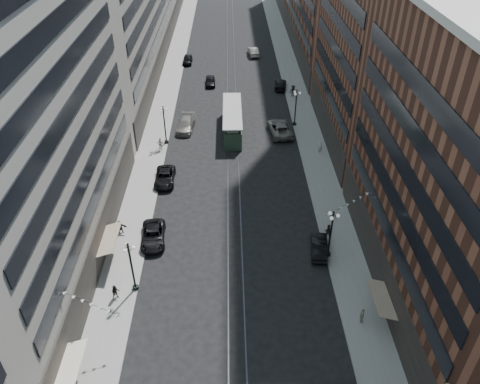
{
  "coord_description": "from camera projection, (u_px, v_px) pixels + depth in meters",
  "views": [
    {
      "loc": [
        -0.31,
        -1.96,
        32.32
      ],
      "look_at": [
        0.58,
        36.22,
        5.0
      ],
      "focal_mm": 35.0,
      "sensor_mm": 36.0,
      "label": 1
    }
  ],
  "objects": [
    {
      "name": "ground",
      "position": [
        232.0,
        126.0,
        69.19
      ],
      "size": [
        220.0,
        220.0,
        0.0
      ],
      "primitive_type": "plane",
      "color": "black",
      "rests_on": "ground"
    },
    {
      "name": "sidewalk_west",
      "position": [
        165.0,
        98.0,
        77.07
      ],
      "size": [
        4.0,
        180.0,
        0.15
      ],
      "primitive_type": "cube",
      "color": "gray",
      "rests_on": "ground"
    },
    {
      "name": "sidewalk_east",
      "position": [
        298.0,
        97.0,
        77.48
      ],
      "size": [
        4.0,
        180.0,
        0.15
      ],
      "primitive_type": "cube",
      "color": "gray",
      "rests_on": "ground"
    },
    {
      "name": "rail_west",
      "position": [
        228.0,
        98.0,
        77.3
      ],
      "size": [
        0.12,
        180.0,
        0.02
      ],
      "primitive_type": "cube",
      "color": "#2D2D33",
      "rests_on": "ground"
    },
    {
      "name": "rail_east",
      "position": [
        236.0,
        98.0,
        77.33
      ],
      "size": [
        0.12,
        180.0,
        0.02
      ],
      "primitive_type": "cube",
      "color": "#2D2D33",
      "rests_on": "ground"
    },
    {
      "name": "building_west_mid",
      "position": [
        29.0,
        129.0,
        38.77
      ],
      "size": [
        8.0,
        36.0,
        28.0
      ],
      "primitive_type": "cube",
      "color": "gray",
      "rests_on": "ground"
    },
    {
      "name": "building_east_mid",
      "position": [
        452.0,
        177.0,
        36.51
      ],
      "size": [
        8.0,
        30.0,
        24.0
      ],
      "primitive_type": "cube",
      "color": "brown",
      "rests_on": "ground"
    },
    {
      "name": "lamppost_sw_far",
      "position": [
        131.0,
        265.0,
        41.19
      ],
      "size": [
        1.03,
        1.14,
        5.52
      ],
      "color": "black",
      "rests_on": "sidewalk_west"
    },
    {
      "name": "lamppost_sw_mid",
      "position": [
        165.0,
        124.0,
        63.15
      ],
      "size": [
        1.03,
        1.14,
        5.52
      ],
      "color": "black",
      "rests_on": "sidewalk_west"
    },
    {
      "name": "lamppost_se_far",
      "position": [
        331.0,
        232.0,
        44.79
      ],
      "size": [
        1.03,
        1.14,
        5.52
      ],
      "color": "black",
      "rests_on": "sidewalk_east"
    },
    {
      "name": "lamppost_se_mid",
      "position": [
        296.0,
        106.0,
        67.56
      ],
      "size": [
        1.03,
        1.14,
        5.52
      ],
      "color": "black",
      "rests_on": "sidewalk_east"
    },
    {
      "name": "streetcar",
      "position": [
        232.0,
        121.0,
        67.13
      ],
      "size": [
        2.64,
        11.95,
        3.31
      ],
      "color": "#243929",
      "rests_on": "ground"
    },
    {
      "name": "car_2",
      "position": [
        153.0,
        236.0,
        48.06
      ],
      "size": [
        2.76,
        5.28,
        1.42
      ],
      "primitive_type": "imported",
      "rotation": [
        0.0,
        0.0,
        0.08
      ],
      "color": "black",
      "rests_on": "ground"
    },
    {
      "name": "pedestrian_2",
      "position": [
        116.0,
        292.0,
        41.54
      ],
      "size": [
        0.84,
        0.66,
        1.52
      ],
      "primitive_type": "imported",
      "rotation": [
        0.0,
        0.0,
        0.39
      ],
      "color": "black",
      "rests_on": "sidewalk_west"
    },
    {
      "name": "pedestrian_4",
      "position": [
        362.0,
        315.0,
        39.41
      ],
      "size": [
        0.61,
        1.0,
        1.59
      ],
      "primitive_type": "imported",
      "rotation": [
        0.0,
        0.0,
        1.36
      ],
      "color": "#B7B298",
      "rests_on": "sidewalk_east"
    },
    {
      "name": "car_7",
      "position": [
        165.0,
        177.0,
        56.87
      ],
      "size": [
        2.42,
        5.08,
        1.4
      ],
      "primitive_type": "imported",
      "rotation": [
        0.0,
        0.0,
        0.02
      ],
      "color": "black",
      "rests_on": "ground"
    },
    {
      "name": "car_8",
      "position": [
        186.0,
        124.0,
        67.91
      ],
      "size": [
        2.72,
        5.7,
        1.6
      ],
      "primitive_type": "imported",
      "rotation": [
        0.0,
        0.0,
        -0.09
      ],
      "color": "slate",
      "rests_on": "ground"
    },
    {
      "name": "car_9",
      "position": [
        187.0,
        59.0,
        90.03
      ],
      "size": [
        1.8,
        4.34,
        1.47
      ],
      "primitive_type": "imported",
      "rotation": [
        0.0,
        0.0,
        -0.02
      ],
      "color": "black",
      "rests_on": "ground"
    },
    {
      "name": "car_10",
      "position": [
        319.0,
        246.0,
        46.68
      ],
      "size": [
        2.1,
        4.58,
        1.46
      ],
      "primitive_type": "imported",
      "rotation": [
        0.0,
        0.0,
        3.01
      ],
      "color": "black",
      "rests_on": "ground"
    },
    {
      "name": "car_11",
      "position": [
        280.0,
        128.0,
        66.86
      ],
      "size": [
        3.59,
        6.58,
        1.75
      ],
      "primitive_type": "imported",
      "rotation": [
        0.0,
        0.0,
        3.25
      ],
      "color": "slate",
      "rests_on": "ground"
    },
    {
      "name": "car_12",
      "position": [
        280.0,
        84.0,
        80.27
      ],
      "size": [
        2.52,
        5.0,
        1.39
      ],
      "primitive_type": "imported",
      "rotation": [
        0.0,
        0.0,
        3.02
      ],
      "color": "black",
      "rests_on": "ground"
    },
    {
      "name": "car_13",
      "position": [
        210.0,
        81.0,
        81.4
      ],
      "size": [
        1.8,
        4.19,
        1.41
      ],
      "primitive_type": "imported",
      "rotation": [
        0.0,
        0.0,
        0.03
      ],
      "color": "black",
      "rests_on": "ground"
    },
    {
      "name": "car_14",
      "position": [
        253.0,
        52.0,
        93.54
      ],
      "size": [
        2.22,
        4.99,
        1.59
      ],
      "primitive_type": "imported",
      "rotation": [
        0.0,
        0.0,
        3.26
      ],
      "color": "gray",
      "rests_on": "ground"
    },
    {
      "name": "pedestrian_5",
      "position": [
        120.0,
        227.0,
        48.88
      ],
      "size": [
        1.46,
        0.56,
        1.53
      ],
      "primitive_type": "imported",
      "rotation": [
        0.0,
        0.0,
        0.11
      ],
      "color": "black",
      "rests_on": "sidewalk_west"
    },
    {
      "name": "pedestrian_6",
      "position": [
        161.0,
        144.0,
        62.8
      ],
      "size": [
        1.12,
        0.76,
        1.75
      ],
      "primitive_type": "imported",
      "rotation": [
        0.0,
        0.0,
        2.83
      ],
      "color": "#B7AF97",
      "rests_on": "sidewalk_west"
    },
    {
      "name": "pedestrian_7",
      "position": [
        328.0,
        231.0,
        48.3
      ],
      "size": [
        0.86,
        0.62,
        1.6
      ],
      "primitive_type": "imported",
      "rotation": [
        0.0,
        0.0,
        2.87
      ],
      "color": "black",
      "rests_on": "sidewalk_east"
    },
    {
      "name": "pedestrian_8",
      "position": [
        320.0,
        147.0,
        62.4
      ],
      "size": [
        0.64,
        0.49,
        1.59
      ],
      "primitive_type": "imported",
      "rotation": [
        0.0,
        0.0,
        3.34
      ],
      "color": "#AFA991",
      "rests_on": "sidewalk_east"
    },
    {
      "name": "pedestrian_9",
      "position": [
        293.0,
        91.0,
        76.97
      ],
      "size": [
        1.3,
        0.7,
        1.91
      ],
      "primitive_type": "imported",
      "rotation": [
        0.0,
        0.0,
        0.16
      ],
      "color": "black",
      "rests_on": "sidewalk_east"
    }
  ]
}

